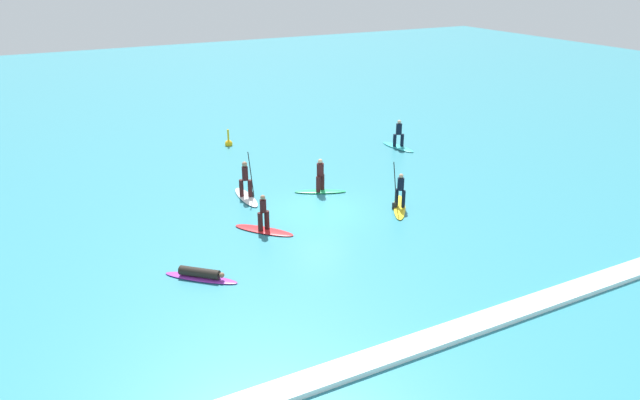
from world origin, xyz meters
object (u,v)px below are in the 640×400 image
(surfer_on_purple_board, at_px, (201,275))
(surfer_on_yellow_board, at_px, (400,200))
(surfer_on_red_board, at_px, (264,223))
(surfer_on_green_board, at_px, (320,183))
(surfer_on_white_board, at_px, (246,190))
(surfer_on_teal_board, at_px, (398,140))
(marker_buoy, at_px, (229,143))

(surfer_on_purple_board, relative_size, surfer_on_yellow_board, 0.88)
(surfer_on_purple_board, bearing_deg, surfer_on_red_board, 79.93)
(surfer_on_yellow_board, height_order, surfer_on_green_board, surfer_on_yellow_board)
(surfer_on_green_board, bearing_deg, surfer_on_white_board, -169.53)
(surfer_on_teal_board, bearing_deg, surfer_on_red_board, -66.38)
(surfer_on_yellow_board, bearing_deg, surfer_on_red_board, -60.85)
(surfer_on_white_board, bearing_deg, surfer_on_red_board, -8.08)
(surfer_on_red_board, relative_size, surfer_on_white_board, 0.92)
(surfer_on_teal_board, xyz_separation_m, marker_buoy, (-9.12, 5.37, -0.31))
(marker_buoy, bearing_deg, surfer_on_teal_board, -30.48)
(surfer_on_purple_board, distance_m, marker_buoy, 16.94)
(surfer_on_red_board, relative_size, surfer_on_green_board, 1.01)
(surfer_on_white_board, height_order, marker_buoy, surfer_on_white_board)
(surfer_on_teal_board, relative_size, surfer_on_white_board, 0.96)
(surfer_on_teal_board, height_order, marker_buoy, surfer_on_teal_board)
(surfer_on_teal_board, relative_size, surfer_on_purple_board, 1.10)
(surfer_on_teal_board, distance_m, surfer_on_white_board, 11.96)
(surfer_on_yellow_board, height_order, marker_buoy, surfer_on_yellow_board)
(surfer_on_purple_board, xyz_separation_m, marker_buoy, (6.75, 15.53, -0.01))
(surfer_on_teal_board, bearing_deg, surfer_on_purple_board, -65.08)
(surfer_on_yellow_board, bearing_deg, surfer_on_white_board, -93.24)
(surfer_on_white_board, height_order, surfer_on_purple_board, surfer_on_white_board)
(surfer_on_white_board, bearing_deg, marker_buoy, 167.93)
(surfer_on_teal_board, xyz_separation_m, surfer_on_yellow_board, (-5.53, -8.04, -0.05))
(surfer_on_teal_board, relative_size, surfer_on_red_board, 1.05)
(surfer_on_teal_board, xyz_separation_m, surfer_on_purple_board, (-15.88, -10.16, -0.30))
(surfer_on_red_board, distance_m, surfer_on_purple_board, 4.60)
(surfer_on_red_board, bearing_deg, surfer_on_yellow_board, -134.82)
(surfer_on_purple_board, distance_m, surfer_on_yellow_board, 10.56)
(surfer_on_white_board, distance_m, surfer_on_green_board, 3.71)
(surfer_on_teal_board, relative_size, marker_buoy, 2.34)
(surfer_on_teal_board, relative_size, surfer_on_green_board, 1.06)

